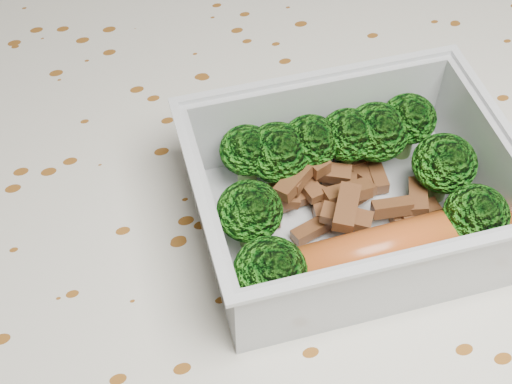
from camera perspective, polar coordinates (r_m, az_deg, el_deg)
name	(u,v)px	position (r m, az deg, el deg)	size (l,w,h in m)	color
dining_table	(266,290)	(0.50, 0.81, -7.83)	(1.40, 0.90, 0.75)	brown
tablecloth	(267,250)	(0.46, 0.88, -4.62)	(1.46, 0.96, 0.19)	silver
lunch_container	(350,203)	(0.41, 7.52, -0.85)	(0.18, 0.15, 0.06)	silver
broccoli_florets	(342,171)	(0.41, 6.87, 1.66)	(0.16, 0.12, 0.05)	#608C3F
meat_pile	(339,189)	(0.42, 6.66, 0.24)	(0.10, 0.07, 0.03)	brown
sausage	(381,250)	(0.39, 9.97, -4.61)	(0.16, 0.03, 0.03)	#BC511E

